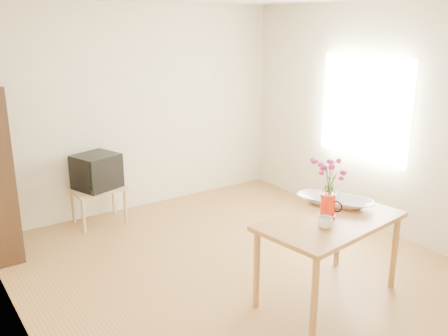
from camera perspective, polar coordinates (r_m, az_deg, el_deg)
room at (r=4.59m, az=2.38°, el=2.79°), size 4.50×4.50×4.50m
table at (r=4.44m, az=12.02°, el=-6.83°), size 1.38×0.91×0.75m
tv_stand at (r=6.20m, az=-14.18°, el=-2.82°), size 0.60×0.45×0.46m
pitcher at (r=4.40m, az=11.75°, el=-4.34°), size 0.14×0.21×0.22m
flowers at (r=4.31m, az=11.97°, el=-0.81°), size 0.25×0.25×0.35m
mug at (r=4.19m, az=11.48°, el=-6.14°), size 0.16×0.16×0.10m
bowl at (r=4.67m, az=12.67°, el=-1.70°), size 0.61×0.61×0.43m
teacup_a at (r=4.65m, az=12.30°, el=-2.30°), size 0.09×0.09×0.06m
teacup_b at (r=4.72m, az=12.84°, el=-2.02°), size 0.08×0.08×0.07m
television at (r=6.13m, az=-14.41°, el=-0.29°), size 0.58×0.57×0.41m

